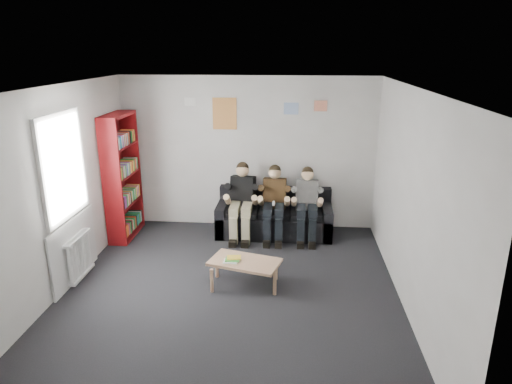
# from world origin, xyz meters

# --- Properties ---
(room_shell) EXTENTS (5.00, 5.00, 5.00)m
(room_shell) POSITION_xyz_m (0.00, 0.00, 1.35)
(room_shell) COLOR black
(room_shell) RESTS_ON ground
(sofa) EXTENTS (1.99, 0.81, 0.77)m
(sofa) POSITION_xyz_m (0.50, 2.12, 0.28)
(sofa) COLOR black
(sofa) RESTS_ON ground
(bookshelf) EXTENTS (0.32, 0.96, 2.12)m
(bookshelf) POSITION_xyz_m (-2.06, 1.82, 1.06)
(bookshelf) COLOR maroon
(bookshelf) RESTS_ON ground
(coffee_table) EXTENTS (0.94, 0.52, 0.38)m
(coffee_table) POSITION_xyz_m (0.18, 0.21, 0.33)
(coffee_table) COLOR tan
(coffee_table) RESTS_ON ground
(game_cases) EXTENTS (0.23, 0.20, 0.04)m
(game_cases) POSITION_xyz_m (0.01, 0.19, 0.40)
(game_cases) COLOR white
(game_cases) RESTS_ON coffee_table
(person_left) EXTENTS (0.41, 0.88, 1.29)m
(person_left) POSITION_xyz_m (-0.05, 1.93, 0.63)
(person_left) COLOR black
(person_left) RESTS_ON sofa
(person_middle) EXTENTS (0.39, 0.84, 1.25)m
(person_middle) POSITION_xyz_m (0.50, 1.93, 0.62)
(person_middle) COLOR #4E331A
(person_middle) RESTS_ON sofa
(person_right) EXTENTS (0.38, 0.81, 1.23)m
(person_right) POSITION_xyz_m (1.06, 1.93, 0.61)
(person_right) COLOR silver
(person_right) RESTS_ON sofa
(radiator) EXTENTS (0.10, 0.64, 0.60)m
(radiator) POSITION_xyz_m (-2.15, 0.20, 0.35)
(radiator) COLOR white
(radiator) RESTS_ON ground
(window) EXTENTS (0.05, 1.30, 2.36)m
(window) POSITION_xyz_m (-2.22, 0.20, 1.03)
(window) COLOR white
(window) RESTS_ON room_shell
(poster_large) EXTENTS (0.42, 0.01, 0.55)m
(poster_large) POSITION_xyz_m (-0.40, 2.49, 2.05)
(poster_large) COLOR gold
(poster_large) RESTS_ON room_shell
(poster_blue) EXTENTS (0.25, 0.01, 0.20)m
(poster_blue) POSITION_xyz_m (0.75, 2.49, 2.15)
(poster_blue) COLOR #3C77CC
(poster_blue) RESTS_ON room_shell
(poster_pink) EXTENTS (0.22, 0.01, 0.18)m
(poster_pink) POSITION_xyz_m (1.25, 2.49, 2.20)
(poster_pink) COLOR #C83E7C
(poster_pink) RESTS_ON room_shell
(poster_sign) EXTENTS (0.20, 0.01, 0.14)m
(poster_sign) POSITION_xyz_m (-1.00, 2.49, 2.25)
(poster_sign) COLOR white
(poster_sign) RESTS_ON room_shell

